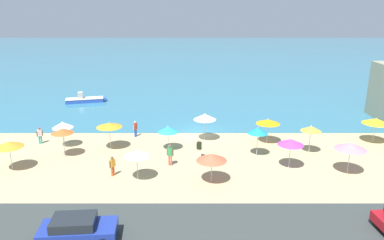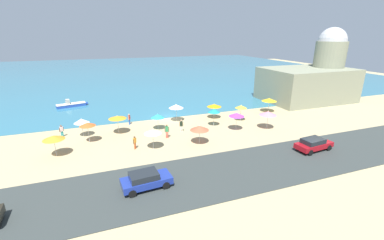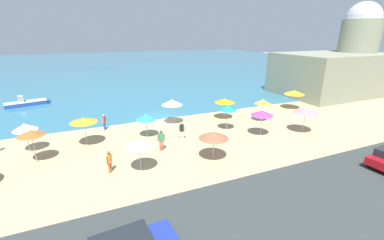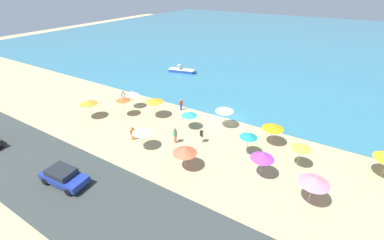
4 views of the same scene
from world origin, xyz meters
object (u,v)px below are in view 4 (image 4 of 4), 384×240
bather_2 (181,104)px  parked_car_0 (64,176)px  beach_umbrella_4 (88,102)px  bather_1 (202,135)px  bather_3 (123,96)px  bather_4 (133,133)px  beach_umbrella_13 (314,181)px  beach_umbrella_7 (263,156)px  bather_0 (175,135)px  beach_umbrella_11 (225,109)px  beach_umbrella_6 (132,93)px  skiff_nearshore (182,70)px  beach_umbrella_3 (142,131)px  beach_umbrella_9 (123,99)px  beach_umbrella_8 (249,135)px  beach_umbrella_0 (189,114)px  beach_umbrella_5 (185,150)px  beach_umbrella_12 (273,127)px  beach_umbrella_2 (301,147)px  beach_umbrella_10 (154,100)px

bather_2 → parked_car_0: bather_2 is taller
beach_umbrella_4 → bather_1: beach_umbrella_4 is taller
bather_3 → bather_4: (8.12, -6.82, -0.01)m
beach_umbrella_13 → bather_1: 11.83m
beach_umbrella_7 → bather_0: bearing=177.0°
beach_umbrella_7 → beach_umbrella_11: bearing=135.9°
beach_umbrella_6 → skiff_nearshore: beach_umbrella_6 is taller
skiff_nearshore → bather_2: bearing=-56.9°
beach_umbrella_3 → bather_3: (-10.09, 7.46, -1.18)m
beach_umbrella_6 → parked_car_0: beach_umbrella_6 is taller
beach_umbrella_7 → parked_car_0: bearing=-145.4°
beach_umbrella_3 → beach_umbrella_7: beach_umbrella_7 is taller
parked_car_0 → skiff_nearshore: (-7.91, 30.18, -0.41)m
beach_umbrella_9 → bather_0: bearing=-11.2°
beach_umbrella_6 → beach_umbrella_8: bearing=-7.1°
beach_umbrella_7 → bather_1: beach_umbrella_7 is taller
parked_car_0 → bather_1: bearing=59.5°
beach_umbrella_6 → beach_umbrella_11: 12.94m
beach_umbrella_9 → bather_4: (4.86, -3.74, -1.43)m
beach_umbrella_7 → beach_umbrella_11: 9.05m
beach_umbrella_0 → beach_umbrella_11: size_ratio=0.83×
beach_umbrella_5 → bather_4: beach_umbrella_5 is taller
beach_umbrella_0 → beach_umbrella_5: beach_umbrella_5 is taller
beach_umbrella_4 → beach_umbrella_12: beach_umbrella_4 is taller
beach_umbrella_2 → beach_umbrella_3: bearing=-159.9°
beach_umbrella_3 → beach_umbrella_13: (16.01, 1.10, 0.14)m
beach_umbrella_2 → beach_umbrella_6: (-21.86, 1.44, -0.13)m
beach_umbrella_9 → bather_2: size_ratio=1.62×
beach_umbrella_7 → beach_umbrella_10: (-15.02, 4.09, 0.05)m
parked_car_0 → beach_umbrella_12: bearing=48.9°
beach_umbrella_8 → beach_umbrella_13: beach_umbrella_8 is taller
beach_umbrella_7 → beach_umbrella_12: bearing=96.9°
beach_umbrella_0 → beach_umbrella_9: beach_umbrella_9 is taller
beach_umbrella_2 → beach_umbrella_9: 21.11m
beach_umbrella_3 → parked_car_0: beach_umbrella_3 is taller
beach_umbrella_11 → beach_umbrella_2: bearing=-19.1°
beach_umbrella_2 → bather_0: 12.34m
beach_umbrella_4 → beach_umbrella_9: beach_umbrella_9 is taller
beach_umbrella_0 → beach_umbrella_4: bearing=-160.5°
beach_umbrella_11 → beach_umbrella_4: bearing=-156.5°
beach_umbrella_3 → beach_umbrella_12: size_ratio=1.00×
beach_umbrella_4 → beach_umbrella_5: (15.53, -2.13, -0.15)m
beach_umbrella_2 → bather_3: size_ratio=1.57×
beach_umbrella_10 → beach_umbrella_13: bearing=-14.7°
beach_umbrella_12 → bather_0: 10.21m
skiff_nearshore → beach_umbrella_8: bearing=-42.5°
beach_umbrella_4 → beach_umbrella_5: bearing=-7.8°
bather_3 → parked_car_0: 16.96m
bather_2 → beach_umbrella_12: bearing=-7.7°
beach_umbrella_5 → beach_umbrella_13: (10.58, 1.53, 0.25)m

